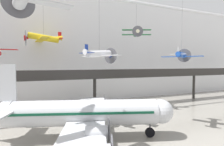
# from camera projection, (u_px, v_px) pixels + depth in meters

# --- Properties ---
(hangar_back_wall) EXTENTS (140.00, 3.00, 28.94)m
(hangar_back_wall) POSITION_uv_depth(u_px,v_px,m) (85.00, 48.00, 47.55)
(hangar_back_wall) COLOR white
(hangar_back_wall) RESTS_ON ground
(mezzanine_walkway) EXTENTS (110.00, 3.20, 8.89)m
(mezzanine_walkway) POSITION_uv_depth(u_px,v_px,m) (96.00, 77.00, 38.54)
(mezzanine_walkway) COLOR #2D2B28
(mezzanine_walkway) RESTS_ON ground
(airliner_silver_main) EXTENTS (24.80, 28.88, 10.01)m
(airliner_silver_main) POSITION_uv_depth(u_px,v_px,m) (81.00, 113.00, 23.10)
(airliner_silver_main) COLOR silver
(airliner_silver_main) RESTS_ON ground
(suspended_plane_blue_trainer) EXTENTS (5.32, 5.76, 12.46)m
(suspended_plane_blue_trainer) POSITION_uv_depth(u_px,v_px,m) (181.00, 55.00, 27.86)
(suspended_plane_blue_trainer) COLOR #1E4CAD
(suspended_plane_yellow_lowwing) EXTENTS (7.91, 9.63, 9.34)m
(suspended_plane_yellow_lowwing) POSITION_uv_depth(u_px,v_px,m) (44.00, 38.00, 37.71)
(suspended_plane_yellow_lowwing) COLOR yellow
(suspended_plane_white_twin) EXTENTS (6.62, 7.40, 12.72)m
(suspended_plane_white_twin) POSITION_uv_depth(u_px,v_px,m) (99.00, 54.00, 28.41)
(suspended_plane_white_twin) COLOR silver
(suspended_plane_green_biplane) EXTENTS (6.21, 5.41, 7.39)m
(suspended_plane_green_biplane) POSITION_uv_depth(u_px,v_px,m) (136.00, 33.00, 38.33)
(suspended_plane_green_biplane) COLOR #1E6B33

